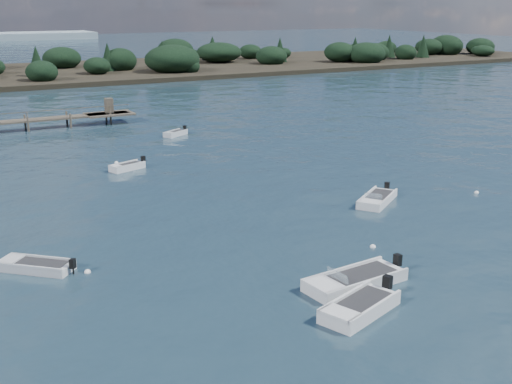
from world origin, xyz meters
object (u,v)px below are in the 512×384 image
dinghy_mid_white_a (355,282)px  dinghy_mid_white_b (377,200)px  dinghy_extra_a (360,310)px  dinghy_mid_grey (36,267)px  tender_far_white (127,168)px  tender_far_grey_b (175,134)px

dinghy_mid_white_a → dinghy_mid_white_b: (9.12, 9.67, -0.02)m
dinghy_mid_white_a → dinghy_extra_a: (-1.50, -2.32, 0.01)m
dinghy_mid_grey → tender_far_white: tender_far_white is taller
tender_far_white → dinghy_mid_white_a: bearing=-84.4°
dinghy_mid_grey → tender_far_white: bearing=59.4°
dinghy_mid_grey → dinghy_mid_white_a: bearing=-35.4°
dinghy_extra_a → dinghy_mid_grey: bearing=134.5°
dinghy_mid_grey → tender_far_white: size_ratio=1.13×
tender_far_white → dinghy_extra_a: (1.03, -28.21, 0.02)m
tender_far_grey_b → dinghy_mid_white_a: bearing=-99.0°
dinghy_mid_white_a → dinghy_extra_a: size_ratio=1.24×
dinghy_mid_white_b → dinghy_extra_a: dinghy_extra_a is taller
dinghy_mid_white_a → dinghy_mid_grey: dinghy_mid_white_a is taller
dinghy_mid_white_a → dinghy_mid_grey: (-12.55, 8.91, -0.03)m
dinghy_mid_white_b → dinghy_extra_a: (-10.62, -11.99, 0.03)m
dinghy_mid_white_b → dinghy_extra_a: size_ratio=0.98×
dinghy_mid_white_a → tender_far_white: dinghy_mid_white_a is taller
dinghy_mid_white_a → tender_far_grey_b: dinghy_mid_white_a is taller
dinghy_mid_grey → tender_far_grey_b: bearing=56.5°
dinghy_mid_white_a → tender_far_grey_b: (5.82, 36.68, -0.02)m
dinghy_mid_white_a → tender_far_white: (-2.53, 25.88, -0.01)m
dinghy_mid_grey → tender_far_grey_b: tender_far_grey_b is taller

